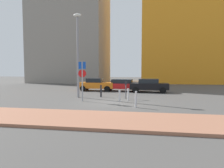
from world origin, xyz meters
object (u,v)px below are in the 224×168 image
at_px(traffic_bollard_mid, 101,91).
at_px(traffic_bollard_far, 128,94).
at_px(parked_car_black, 149,85).
at_px(parked_car_red, 122,85).
at_px(parked_car_orange, 96,84).
at_px(traffic_bollard_edge, 120,96).
at_px(traffic_bollard_near, 136,99).
at_px(parking_meter, 126,87).
at_px(street_lamp, 78,49).
at_px(parking_sign_post, 82,76).

bearing_deg(traffic_bollard_mid, traffic_bollard_far, -31.55).
distance_m(parked_car_black, traffic_bollard_mid, 6.46).
bearing_deg(parked_car_red, traffic_bollard_far, -79.70).
bearing_deg(parked_car_black, parked_car_orange, 174.26).
distance_m(parked_car_red, traffic_bollard_edge, 7.83).
bearing_deg(traffic_bollard_near, traffic_bollard_mid, 126.09).
relative_size(parked_car_red, traffic_bollard_near, 4.36).
bearing_deg(traffic_bollard_mid, parking_meter, -14.64).
relative_size(parked_car_red, street_lamp, 0.63).
relative_size(parking_sign_post, traffic_bollard_edge, 3.46).
bearing_deg(parked_car_orange, parked_car_black, -5.74).
height_order(parked_car_orange, parked_car_black, same).
xyz_separation_m(parking_meter, street_lamp, (-4.23, 0.04, 3.32)).
distance_m(traffic_bollard_far, traffic_bollard_edge, 0.93).
bearing_deg(traffic_bollard_near, traffic_bollard_edge, 120.73).
height_order(parked_car_orange, traffic_bollard_far, parked_car_orange).
height_order(parked_car_black, traffic_bollard_far, parked_car_black).
xyz_separation_m(parking_sign_post, traffic_bollard_edge, (2.88, 0.23, -1.49)).
height_order(street_lamp, traffic_bollard_near, street_lamp).
distance_m(parking_meter, traffic_bollard_edge, 1.79).
height_order(traffic_bollard_far, traffic_bollard_edge, traffic_bollard_far).
distance_m(parked_car_red, traffic_bollard_near, 10.26).
bearing_deg(parking_meter, parked_car_black, 69.11).
bearing_deg(traffic_bollard_near, parked_car_black, 83.71).
relative_size(parked_car_black, traffic_bollard_mid, 3.84).
relative_size(street_lamp, traffic_bollard_far, 7.63).
relative_size(parked_car_orange, traffic_bollard_near, 3.97).
bearing_deg(parking_sign_post, traffic_bollard_near, -25.65).
bearing_deg(traffic_bollard_mid, traffic_bollard_near, -53.91).
xyz_separation_m(parked_car_orange, traffic_bollard_mid, (1.81, -5.39, -0.22)).
bearing_deg(street_lamp, parked_car_black, 40.37).
relative_size(parked_car_orange, parking_meter, 2.85).
relative_size(parked_car_black, parking_meter, 2.83).
bearing_deg(parking_sign_post, parked_car_black, 54.24).
height_order(parked_car_red, parked_car_black, parked_car_black).
distance_m(parked_car_black, traffic_bollard_far, 6.61).
xyz_separation_m(street_lamp, traffic_bollard_mid, (1.93, 0.56, -3.73)).
xyz_separation_m(parking_sign_post, traffic_bollard_far, (3.49, 0.94, -1.46)).
bearing_deg(parked_car_black, traffic_bollard_edge, -108.56).
xyz_separation_m(parking_sign_post, parking_meter, (3.21, 1.92, -0.99)).
relative_size(parked_car_black, traffic_bollard_far, 4.35).
bearing_deg(parked_car_orange, traffic_bollard_far, -57.84).
relative_size(traffic_bollard_near, traffic_bollard_mid, 0.97).
relative_size(parked_car_orange, parked_car_red, 0.91).
distance_m(parked_car_orange, traffic_bollard_edge, 8.57).
bearing_deg(parked_car_black, traffic_bollard_mid, -132.31).
relative_size(parked_car_orange, traffic_bollard_mid, 3.86).
xyz_separation_m(parking_sign_post, street_lamp, (-1.02, 1.96, 2.33)).
bearing_deg(parking_sign_post, parked_car_red, 74.66).
relative_size(parked_car_black, traffic_bollard_near, 3.94).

